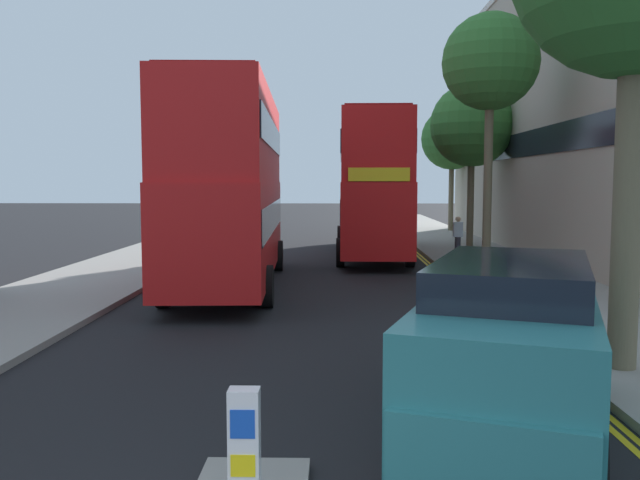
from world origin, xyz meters
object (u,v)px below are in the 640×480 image
at_px(keep_left_bollard, 244,454).
at_px(taxi_minivan, 509,350).
at_px(double_decker_bus_oncoming, 371,182).
at_px(pedestrian_far, 458,237).
at_px(double_decker_bus_away, 230,183).

height_order(keep_left_bollard, taxi_minivan, taxi_minivan).
height_order(double_decker_bus_oncoming, pedestrian_far, double_decker_bus_oncoming).
relative_size(taxi_minivan, pedestrian_far, 3.18).
relative_size(double_decker_bus_away, pedestrian_far, 6.73).
bearing_deg(double_decker_bus_oncoming, taxi_minivan, -88.34).
bearing_deg(double_decker_bus_oncoming, keep_left_bollard, -96.26).
height_order(double_decker_bus_away, pedestrian_far, double_decker_bus_away).
bearing_deg(taxi_minivan, double_decker_bus_oncoming, 91.66).
height_order(keep_left_bollard, double_decker_bus_away, double_decker_bus_away).
height_order(keep_left_bollard, double_decker_bus_oncoming, double_decker_bus_oncoming).
distance_m(double_decker_bus_oncoming, pedestrian_far, 4.30).
bearing_deg(pedestrian_far, double_decker_bus_oncoming, 145.96).
relative_size(double_decker_bus_away, double_decker_bus_oncoming, 1.01).
bearing_deg(pedestrian_far, keep_left_bollard, -106.01).
bearing_deg(taxi_minivan, double_decker_bus_away, 114.06).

